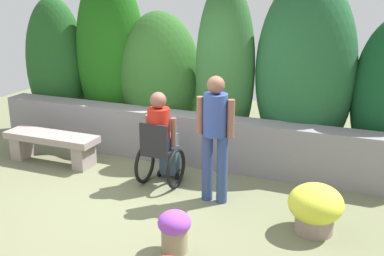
{
  "coord_description": "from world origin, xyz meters",
  "views": [
    {
      "loc": [
        2.78,
        -4.81,
        2.72
      ],
      "look_at": [
        0.52,
        0.73,
        0.85
      ],
      "focal_mm": 44.04,
      "sensor_mm": 36.0,
      "label": 1
    }
  ],
  "objects": [
    {
      "name": "hedge_backdrop",
      "position": [
        0.01,
        2.19,
        1.32
      ],
      "size": [
        6.92,
        1.06,
        2.98
      ],
      "color": "#1E501F",
      "rests_on": "ground"
    },
    {
      "name": "flower_pot_small_foreground",
      "position": [
        0.96,
        -0.85,
        0.26
      ],
      "size": [
        0.35,
        0.35,
        0.46
      ],
      "color": "gray",
      "rests_on": "ground"
    },
    {
      "name": "person_in_wheelchair",
      "position": [
        0.09,
        0.65,
        0.62
      ],
      "size": [
        0.53,
        0.66,
        1.33
      ],
      "rotation": [
        0.0,
        0.0,
        0.2
      ],
      "color": "black",
      "rests_on": "ground"
    },
    {
      "name": "flower_pot_purple_near",
      "position": [
        2.26,
        0.12,
        0.3
      ],
      "size": [
        0.62,
        0.62,
        0.57
      ],
      "color": "gray",
      "rests_on": "ground"
    },
    {
      "name": "stone_bench",
      "position": [
        -1.85,
        0.75,
        0.31
      ],
      "size": [
        1.52,
        0.44,
        0.47
      ],
      "rotation": [
        0.0,
        0.0,
        0.07
      ],
      "color": "gray",
      "rests_on": "ground"
    },
    {
      "name": "ground_plane",
      "position": [
        0.0,
        0.0,
        0.0
      ],
      "size": [
        11.66,
        11.66,
        0.0
      ],
      "primitive_type": "plane",
      "color": "#6B6F4F"
    },
    {
      "name": "stone_retaining_wall",
      "position": [
        0.0,
        1.56,
        0.39
      ],
      "size": [
        6.46,
        0.4,
        0.78
      ],
      "primitive_type": "cube",
      "color": "gray",
      "rests_on": "ground"
    },
    {
      "name": "person_standing_companion",
      "position": [
        0.95,
        0.43,
        0.95
      ],
      "size": [
        0.49,
        0.3,
        1.64
      ],
      "rotation": [
        0.0,
        0.0,
        0.27
      ],
      "color": "navy",
      "rests_on": "ground"
    }
  ]
}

